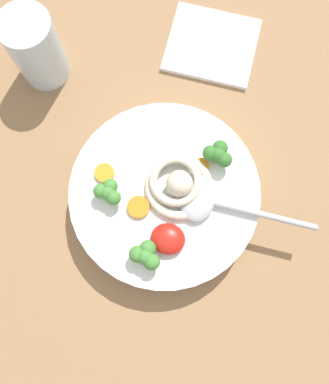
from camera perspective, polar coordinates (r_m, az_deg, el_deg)
table_slab at (r=58.88cm, az=-1.61°, el=1.84°), size 92.40×92.40×3.58cm
soup_bowl at (r=53.87cm, az=0.00°, el=-0.55°), size 24.57×24.57×4.88cm
noodle_pile at (r=50.60cm, az=1.93°, el=1.09°), size 9.50×9.31×3.82cm
soup_spoon at (r=50.80cm, az=6.24°, el=-1.32°), size 17.33×6.18×1.60cm
chili_sauce_dollop at (r=49.63cm, az=0.49°, el=-6.60°), size 4.27×3.84×1.92cm
broccoli_floret_far at (r=51.33cm, az=7.55°, el=5.32°), size 3.88×3.34×3.07cm
broccoli_floret_left at (r=48.52cm, az=-2.69°, el=-8.87°), size 3.93×3.38×3.11cm
broccoli_floret_center at (r=50.19cm, az=-7.93°, el=-0.00°), size 3.64×3.14×2.88cm
carrot_slice_extra_a at (r=50.97cm, az=-3.84°, el=-2.09°), size 2.82×2.82×0.64cm
carrot_slice_front at (r=52.43cm, az=-8.44°, el=2.65°), size 2.51×2.51×0.59cm
carrot_slice_rear at (r=52.32cm, az=5.15°, el=3.67°), size 2.04×2.04×0.62cm
drinking_glass at (r=61.21cm, az=-17.61°, el=18.63°), size 7.07×7.07×11.07cm
folded_napkin at (r=65.44cm, az=6.65°, el=19.83°), size 13.50×12.14×0.80cm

